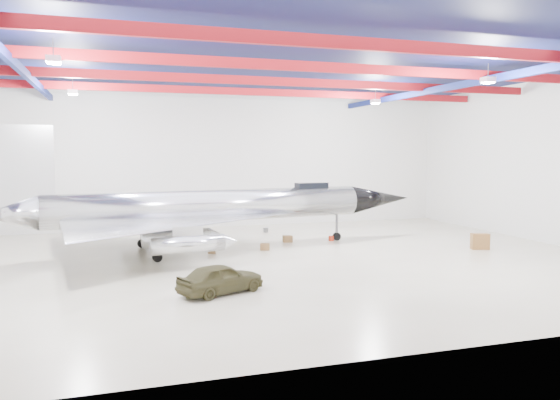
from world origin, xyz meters
name	(u,v)px	position (x,y,z in m)	size (l,w,h in m)	color
floor	(262,261)	(0.00, 0.00, 0.00)	(40.00, 40.00, 0.00)	#B8AE92
wall_back	(212,160)	(0.00, 15.00, 5.50)	(40.00, 40.00, 0.00)	silver
wall_right	(553,162)	(20.00, 0.00, 5.50)	(30.00, 30.00, 0.00)	silver
ceiling	(261,62)	(0.00, 0.00, 11.00)	(40.00, 40.00, 0.00)	#0A0F38
ceiling_structure	(261,75)	(0.00, 0.00, 10.32)	(39.50, 29.50, 1.08)	maroon
jet_aircraft	(212,210)	(-2.01, 4.51, 2.49)	(27.87, 17.61, 7.60)	silver
jeep	(221,278)	(-3.56, -6.14, 0.66)	(1.56, 3.88, 1.32)	#3B381D
desk	(480,241)	(14.20, -0.38, 0.50)	(1.09, 0.55, 1.00)	brown
crate_ply	(212,251)	(-2.23, 3.34, 0.16)	(0.45, 0.36, 0.32)	olive
parts_bin	(288,239)	(3.47, 5.93, 0.22)	(0.62, 0.49, 0.43)	olive
crate_small	(148,243)	(-5.72, 7.43, 0.12)	(0.34, 0.27, 0.24)	#59595B
tool_chest	(331,238)	(6.52, 5.54, 0.17)	(0.37, 0.37, 0.34)	#A22410
oil_barrel	(265,247)	(1.15, 3.46, 0.20)	(0.59, 0.47, 0.41)	olive
spares_box	(266,230)	(3.29, 10.74, 0.18)	(0.39, 0.39, 0.35)	#59595B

